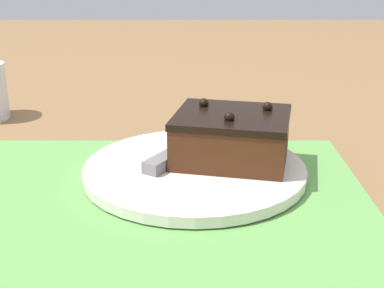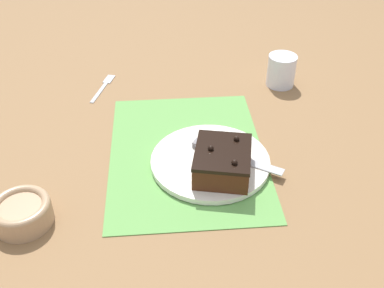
# 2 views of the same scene
# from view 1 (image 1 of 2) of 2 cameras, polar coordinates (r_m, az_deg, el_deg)

# --- Properties ---
(ground_plane) EXTENTS (3.00, 3.00, 0.00)m
(ground_plane) POSITION_cam_1_polar(r_m,az_deg,el_deg) (0.58, -3.85, -5.51)
(ground_plane) COLOR olive
(placemat_woven) EXTENTS (0.46, 0.34, 0.00)m
(placemat_woven) POSITION_cam_1_polar(r_m,az_deg,el_deg) (0.58, -3.85, -5.33)
(placemat_woven) COLOR #609E4C
(placemat_woven) RESTS_ON ground_plane
(cake_plate) EXTENTS (0.26, 0.26, 0.01)m
(cake_plate) POSITION_cam_1_polar(r_m,az_deg,el_deg) (0.62, 0.42, -2.79)
(cake_plate) COLOR white
(cake_plate) RESTS_ON placemat_woven
(chocolate_cake) EXTENTS (0.15, 0.14, 0.07)m
(chocolate_cake) POSITION_cam_1_polar(r_m,az_deg,el_deg) (0.63, 4.41, 0.80)
(chocolate_cake) COLOR #472614
(chocolate_cake) RESTS_ON cake_plate
(serving_knife) EXTENTS (0.13, 0.19, 0.01)m
(serving_knife) POSITION_cam_1_polar(r_m,az_deg,el_deg) (0.64, -0.88, -0.92)
(serving_knife) COLOR slate
(serving_knife) RESTS_ON cake_plate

